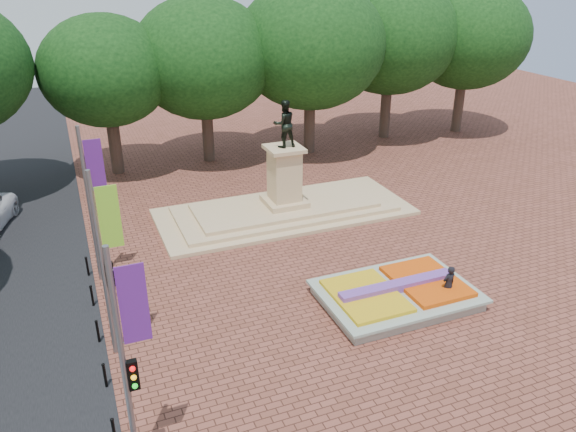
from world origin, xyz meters
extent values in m
plane|color=brown|center=(0.00, 0.00, 0.00)|extent=(90.00, 90.00, 0.00)
cube|color=gray|center=(1.00, -2.00, 0.23)|extent=(6.00, 4.00, 0.45)
cube|color=#A1AE9E|center=(1.00, -2.00, 0.50)|extent=(6.30, 4.30, 0.12)
cube|color=orange|center=(2.45, -2.00, 0.63)|extent=(2.60, 3.40, 0.22)
cube|color=gold|center=(-0.45, -2.00, 0.62)|extent=(2.60, 3.40, 0.18)
cube|color=#64348F|center=(1.00, -2.00, 0.72)|extent=(5.20, 0.55, 0.38)
cube|color=tan|center=(0.00, 8.00, 0.10)|extent=(14.00, 6.00, 0.20)
cube|color=tan|center=(0.00, 8.00, 0.30)|extent=(12.00, 5.00, 0.20)
cube|color=tan|center=(0.00, 8.00, 0.50)|extent=(10.00, 4.00, 0.20)
cube|color=tan|center=(0.00, 8.00, 0.75)|extent=(2.20, 2.20, 0.30)
cube|color=tan|center=(0.00, 8.00, 2.30)|extent=(1.50, 1.50, 2.80)
cube|color=tan|center=(0.00, 8.00, 3.80)|extent=(1.90, 1.90, 0.20)
imported|color=black|center=(0.00, 8.00, 5.15)|extent=(1.22, 0.95, 2.50)
cylinder|color=#36261D|center=(-8.00, 18.00, 2.00)|extent=(0.80, 0.80, 4.00)
ellipsoid|color=black|center=(-8.00, 18.00, 6.69)|extent=(8.80, 8.80, 7.48)
cylinder|color=#36261D|center=(-1.00, 18.00, 2.00)|extent=(0.80, 0.80, 4.00)
ellipsoid|color=black|center=(-1.00, 18.00, 6.69)|extent=(8.80, 8.80, 7.48)
cylinder|color=#36261D|center=(6.00, 18.00, 2.00)|extent=(0.80, 0.80, 4.00)
ellipsoid|color=black|center=(6.00, 18.00, 6.69)|extent=(8.80, 8.80, 7.48)
cylinder|color=#36261D|center=(13.00, 18.00, 2.00)|extent=(0.80, 0.80, 4.00)
ellipsoid|color=black|center=(13.00, 18.00, 6.69)|extent=(8.80, 8.80, 7.48)
cylinder|color=#36261D|center=(20.00, 18.00, 2.00)|extent=(0.80, 0.80, 4.00)
ellipsoid|color=black|center=(20.00, 18.00, 6.69)|extent=(8.80, 8.80, 7.48)
cylinder|color=slate|center=(-10.20, -6.50, 3.50)|extent=(0.16, 0.16, 7.00)
cube|color=#5D1F81|center=(-9.75, -6.50, 5.30)|extent=(0.70, 0.04, 2.20)
cylinder|color=slate|center=(-10.20, -1.00, 3.50)|extent=(0.16, 0.16, 7.00)
cube|color=#8BD42A|center=(-9.75, -1.00, 5.30)|extent=(0.70, 0.04, 2.20)
cylinder|color=slate|center=(-10.20, 4.50, 3.50)|extent=(0.16, 0.16, 7.00)
cube|color=#5D1F81|center=(-9.75, 4.50, 5.30)|extent=(0.70, 0.04, 2.20)
cube|color=black|center=(-10.00, -6.50, 3.20)|extent=(0.28, 0.18, 0.90)
cube|color=black|center=(-10.00, -1.00, 3.20)|extent=(0.28, 0.18, 0.90)
cylinder|color=black|center=(-10.70, -5.40, 0.45)|extent=(0.10, 0.10, 0.90)
sphere|color=black|center=(-10.70, -5.40, 0.92)|extent=(0.12, 0.12, 0.12)
cylinder|color=black|center=(-10.70, -2.80, 0.45)|extent=(0.10, 0.10, 0.90)
sphere|color=black|center=(-10.70, -2.80, 0.92)|extent=(0.12, 0.12, 0.12)
cylinder|color=black|center=(-10.70, -0.20, 0.45)|extent=(0.10, 0.10, 0.90)
sphere|color=black|center=(-10.70, -0.20, 0.92)|extent=(0.12, 0.12, 0.12)
cylinder|color=black|center=(-10.70, 2.40, 0.45)|extent=(0.10, 0.10, 0.90)
sphere|color=black|center=(-10.70, 2.40, 0.92)|extent=(0.12, 0.12, 0.12)
cylinder|color=black|center=(-10.70, 5.00, 0.45)|extent=(0.10, 0.10, 0.90)
sphere|color=black|center=(-10.70, 5.00, 0.92)|extent=(0.12, 0.12, 0.12)
imported|color=black|center=(2.92, -2.82, 0.84)|extent=(0.65, 0.46, 1.68)
camera|label=1|loc=(-10.60, -18.63, 12.96)|focal=35.00mm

